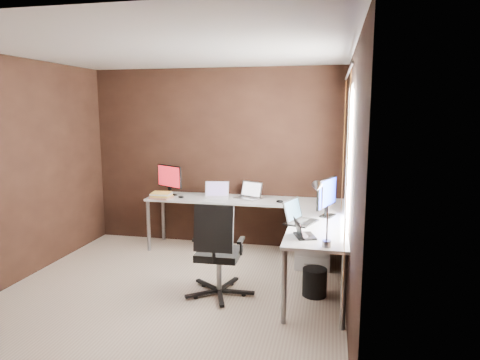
# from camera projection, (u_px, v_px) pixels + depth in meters

# --- Properties ---
(room) EXTENTS (3.60, 3.60, 2.50)m
(room) POSITION_uv_depth(u_px,v_px,m) (203.00, 174.00, 4.34)
(room) COLOR beige
(room) RESTS_ON ground
(desk) EXTENTS (2.65, 2.25, 0.73)m
(desk) POSITION_uv_depth(u_px,v_px,m) (266.00, 212.00, 5.27)
(desk) COLOR silver
(desk) RESTS_ON ground
(drawer_pedestal) EXTENTS (0.42, 0.50, 0.60)m
(drawer_pedestal) POSITION_uv_depth(u_px,v_px,m) (313.00, 242.00, 5.31)
(drawer_pedestal) COLOR silver
(drawer_pedestal) RESTS_ON ground
(monitor_left) EXTENTS (0.43, 0.26, 0.42)m
(monitor_left) POSITION_uv_depth(u_px,v_px,m) (169.00, 178.00, 6.01)
(monitor_left) COLOR black
(monitor_left) RESTS_ON desk
(monitor_right) EXTENTS (0.22, 0.50, 0.43)m
(monitor_right) POSITION_uv_depth(u_px,v_px,m) (327.00, 195.00, 4.81)
(monitor_right) COLOR black
(monitor_right) RESTS_ON desk
(laptop_white) EXTENTS (0.36, 0.28, 0.22)m
(laptop_white) POSITION_uv_depth(u_px,v_px,m) (217.00, 195.00, 5.84)
(laptop_white) COLOR silver
(laptop_white) RESTS_ON desk
(laptop_silver) EXTENTS (0.40, 0.36, 0.22)m
(laptop_silver) POSITION_uv_depth(u_px,v_px,m) (249.00, 195.00, 5.82)
(laptop_silver) COLOR silver
(laptop_silver) RESTS_ON desk
(laptop_black_big) EXTENTS (0.38, 0.44, 0.25)m
(laptop_black_big) POSITION_uv_depth(u_px,v_px,m) (298.00, 217.00, 4.57)
(laptop_black_big) COLOR black
(laptop_black_big) RESTS_ON desk
(laptop_black_small) EXTENTS (0.24, 0.29, 0.17)m
(laptop_black_small) POSITION_uv_depth(u_px,v_px,m) (302.00, 233.00, 4.05)
(laptop_black_small) COLOR black
(laptop_black_small) RESTS_ON desk
(book_stack) EXTENTS (0.30, 0.25, 0.09)m
(book_stack) POSITION_uv_depth(u_px,v_px,m) (161.00, 195.00, 5.81)
(book_stack) COLOR #A9715B
(book_stack) RESTS_ON desk
(mouse_left) EXTENTS (0.09, 0.07, 0.03)m
(mouse_left) POSITION_uv_depth(u_px,v_px,m) (181.00, 197.00, 5.83)
(mouse_left) COLOR black
(mouse_left) RESTS_ON desk
(mouse_corner) EXTENTS (0.10, 0.07, 0.04)m
(mouse_corner) POSITION_uv_depth(u_px,v_px,m) (280.00, 201.00, 5.54)
(mouse_corner) COLOR black
(mouse_corner) RESTS_ON desk
(desk_lamp) EXTENTS (0.19, 0.22, 0.57)m
(desk_lamp) POSITION_uv_depth(u_px,v_px,m) (320.00, 205.00, 3.78)
(desk_lamp) COLOR slate
(desk_lamp) RESTS_ON desk
(office_chair) EXTENTS (0.56, 0.56, 1.01)m
(office_chair) POSITION_uv_depth(u_px,v_px,m) (218.00, 268.00, 4.44)
(office_chair) COLOR black
(office_chair) RESTS_ON ground
(wastebasket) EXTENTS (0.29, 0.29, 0.29)m
(wastebasket) POSITION_uv_depth(u_px,v_px,m) (315.00, 282.00, 4.46)
(wastebasket) COLOR black
(wastebasket) RESTS_ON ground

